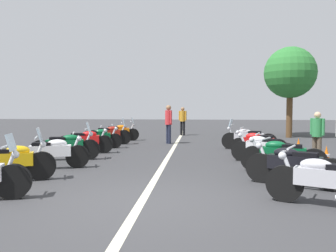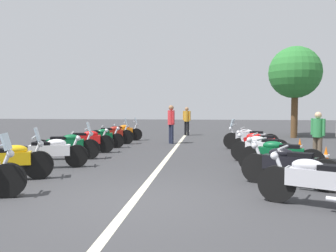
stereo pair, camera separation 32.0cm
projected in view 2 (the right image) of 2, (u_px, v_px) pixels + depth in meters
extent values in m
plane|color=#38383A|center=(134.00, 201.00, 6.10)|extent=(80.00, 80.00, 0.00)
cube|color=beige|center=(170.00, 154.00, 12.05)|extent=(24.51, 0.16, 0.01)
cylinder|color=black|center=(8.00, 180.00, 6.31)|extent=(0.31, 0.67, 0.65)
cylinder|color=silver|center=(4.00, 165.00, 6.28)|extent=(0.14, 0.30, 0.58)
cylinder|color=silver|center=(2.00, 145.00, 6.25)|extent=(0.61, 0.20, 0.04)
sphere|color=silver|center=(10.00, 154.00, 6.29)|extent=(0.14, 0.14, 0.14)
cube|color=silver|center=(6.00, 142.00, 6.26)|extent=(0.38, 0.21, 0.32)
cylinder|color=black|center=(39.00, 165.00, 7.93)|extent=(0.38, 0.67, 0.67)
cube|color=#EAB214|center=(8.00, 159.00, 7.75)|extent=(0.64, 1.06, 0.30)
ellipsoid|color=#EAB214|center=(16.00, 150.00, 7.78)|extent=(0.43, 0.58, 0.22)
cylinder|color=silver|center=(36.00, 153.00, 7.90)|extent=(0.17, 0.30, 0.58)
cylinder|color=silver|center=(34.00, 137.00, 7.87)|extent=(0.59, 0.27, 0.04)
sphere|color=silver|center=(41.00, 144.00, 7.92)|extent=(0.14, 0.14, 0.14)
cube|color=silver|center=(37.00, 134.00, 7.89)|extent=(0.38, 0.25, 0.32)
cylinder|color=black|center=(77.00, 156.00, 9.49)|extent=(0.33, 0.65, 0.64)
cylinder|color=black|center=(22.00, 158.00, 9.20)|extent=(0.33, 0.65, 0.64)
cube|color=white|center=(50.00, 150.00, 9.33)|extent=(0.61, 1.12, 0.30)
ellipsoid|color=white|center=(56.00, 143.00, 9.36)|extent=(0.41, 0.58, 0.22)
cube|color=black|center=(41.00, 144.00, 9.28)|extent=(0.40, 0.54, 0.12)
cylinder|color=silver|center=(74.00, 145.00, 9.46)|extent=(0.16, 0.30, 0.58)
cylinder|color=silver|center=(73.00, 133.00, 9.43)|extent=(0.60, 0.23, 0.04)
sphere|color=silver|center=(78.00, 138.00, 9.47)|extent=(0.14, 0.14, 0.14)
cylinder|color=silver|center=(35.00, 160.00, 9.44)|extent=(0.25, 0.55, 0.08)
cylinder|color=black|center=(90.00, 149.00, 10.97)|extent=(0.29, 0.67, 0.66)
cylinder|color=black|center=(41.00, 150.00, 10.79)|extent=(0.29, 0.67, 0.66)
cube|color=#0C592D|center=(66.00, 144.00, 10.87)|extent=(0.54, 1.19, 0.30)
ellipsoid|color=#0C592D|center=(71.00, 138.00, 10.88)|extent=(0.37, 0.57, 0.22)
cube|color=black|center=(59.00, 139.00, 10.84)|extent=(0.36, 0.53, 0.12)
cylinder|color=silver|center=(88.00, 140.00, 10.94)|extent=(0.13, 0.30, 0.58)
cylinder|color=silver|center=(86.00, 129.00, 10.92)|extent=(0.61, 0.18, 0.04)
sphere|color=silver|center=(91.00, 134.00, 10.94)|extent=(0.14, 0.14, 0.14)
cylinder|color=silver|center=(53.00, 152.00, 11.01)|extent=(0.20, 0.55, 0.08)
cube|color=silver|center=(89.00, 127.00, 10.92)|extent=(0.38, 0.20, 0.32)
cylinder|color=black|center=(105.00, 144.00, 12.49)|extent=(0.29, 0.68, 0.66)
cylinder|color=black|center=(66.00, 144.00, 12.33)|extent=(0.29, 0.68, 0.66)
cube|color=red|center=(86.00, 139.00, 12.40)|extent=(0.52, 1.10, 0.30)
ellipsoid|color=red|center=(91.00, 134.00, 12.41)|extent=(0.37, 0.57, 0.22)
cube|color=black|center=(80.00, 135.00, 12.36)|extent=(0.36, 0.53, 0.12)
cylinder|color=silver|center=(104.00, 136.00, 12.46)|extent=(0.13, 0.30, 0.58)
cylinder|color=silver|center=(102.00, 126.00, 12.44)|extent=(0.61, 0.18, 0.04)
sphere|color=silver|center=(106.00, 131.00, 12.46)|extent=(0.14, 0.14, 0.14)
cylinder|color=silver|center=(75.00, 146.00, 12.54)|extent=(0.20, 0.55, 0.08)
cylinder|color=black|center=(117.00, 141.00, 13.99)|extent=(0.31, 0.62, 0.61)
cylinder|color=black|center=(81.00, 141.00, 13.75)|extent=(0.31, 0.62, 0.61)
cube|color=#0C592D|center=(99.00, 137.00, 13.86)|extent=(0.58, 1.14, 0.30)
ellipsoid|color=#0C592D|center=(103.00, 132.00, 13.87)|extent=(0.40, 0.57, 0.22)
cube|color=black|center=(94.00, 132.00, 13.81)|extent=(0.38, 0.53, 0.12)
cylinder|color=silver|center=(115.00, 133.00, 13.96)|extent=(0.15, 0.30, 0.58)
cylinder|color=silver|center=(114.00, 125.00, 13.93)|extent=(0.61, 0.21, 0.04)
sphere|color=silver|center=(118.00, 129.00, 13.97)|extent=(0.14, 0.14, 0.14)
cylinder|color=silver|center=(89.00, 143.00, 13.98)|extent=(0.23, 0.55, 0.08)
cylinder|color=black|center=(127.00, 137.00, 15.44)|extent=(0.31, 0.68, 0.66)
cylinder|color=black|center=(96.00, 137.00, 15.24)|extent=(0.31, 0.68, 0.66)
cube|color=maroon|center=(111.00, 133.00, 15.33)|extent=(0.54, 1.08, 0.30)
ellipsoid|color=maroon|center=(115.00, 129.00, 15.34)|extent=(0.38, 0.57, 0.22)
cube|color=black|center=(106.00, 129.00, 15.29)|extent=(0.37, 0.53, 0.12)
cylinder|color=silver|center=(125.00, 130.00, 15.41)|extent=(0.14, 0.30, 0.58)
cylinder|color=silver|center=(124.00, 123.00, 15.39)|extent=(0.61, 0.20, 0.04)
sphere|color=silver|center=(128.00, 126.00, 15.42)|extent=(0.14, 0.14, 0.14)
cylinder|color=silver|center=(103.00, 139.00, 15.47)|extent=(0.22, 0.55, 0.08)
cube|color=silver|center=(126.00, 121.00, 15.39)|extent=(0.38, 0.21, 0.32)
cylinder|color=black|center=(136.00, 134.00, 17.14)|extent=(0.30, 0.63, 0.62)
cylinder|color=black|center=(106.00, 135.00, 16.91)|extent=(0.30, 0.63, 0.62)
cube|color=orange|center=(121.00, 131.00, 17.02)|extent=(0.58, 1.19, 0.30)
ellipsoid|color=orange|center=(125.00, 127.00, 17.03)|extent=(0.39, 0.57, 0.22)
cube|color=black|center=(117.00, 128.00, 16.97)|extent=(0.38, 0.53, 0.12)
cylinder|color=silver|center=(135.00, 129.00, 17.12)|extent=(0.15, 0.30, 0.58)
cylinder|color=silver|center=(134.00, 121.00, 17.09)|extent=(0.61, 0.21, 0.04)
sphere|color=silver|center=(137.00, 125.00, 17.12)|extent=(0.14, 0.14, 0.14)
cylinder|color=silver|center=(112.00, 136.00, 17.14)|extent=(0.22, 0.55, 0.08)
cube|color=silver|center=(136.00, 120.00, 17.10)|extent=(0.38, 0.21, 0.32)
cylinder|color=black|center=(277.00, 184.00, 6.01)|extent=(0.41, 0.65, 0.66)
cube|color=silver|center=(319.00, 178.00, 5.63)|extent=(0.71, 1.07, 0.30)
ellipsoid|color=silver|center=(308.00, 165.00, 5.72)|extent=(0.46, 0.58, 0.22)
cube|color=black|center=(334.00, 169.00, 5.50)|extent=(0.44, 0.55, 0.12)
cylinder|color=silver|center=(280.00, 168.00, 5.96)|extent=(0.19, 0.29, 0.58)
cylinder|color=silver|center=(283.00, 148.00, 5.92)|extent=(0.58, 0.31, 0.04)
sphere|color=silver|center=(274.00, 156.00, 6.01)|extent=(0.14, 0.14, 0.14)
cylinder|color=black|center=(256.00, 168.00, 7.55)|extent=(0.44, 0.65, 0.67)
cylinder|color=black|center=(327.00, 175.00, 6.73)|extent=(0.44, 0.65, 0.67)
cube|color=black|center=(290.00, 163.00, 7.13)|extent=(0.76, 1.10, 0.30)
ellipsoid|color=black|center=(281.00, 153.00, 7.22)|extent=(0.47, 0.58, 0.22)
cube|color=black|center=(301.00, 155.00, 7.00)|extent=(0.45, 0.55, 0.12)
cylinder|color=silver|center=(259.00, 155.00, 7.50)|extent=(0.20, 0.29, 0.58)
cylinder|color=silver|center=(261.00, 139.00, 7.46)|extent=(0.57, 0.33, 0.04)
sphere|color=silver|center=(255.00, 146.00, 7.55)|extent=(0.14, 0.14, 0.14)
cylinder|color=silver|center=(309.00, 180.00, 6.76)|extent=(0.33, 0.52, 0.08)
cylinder|color=black|center=(251.00, 159.00, 8.89)|extent=(0.34, 0.68, 0.67)
cylinder|color=black|center=(312.00, 163.00, 8.27)|extent=(0.34, 0.68, 0.67)
cube|color=#0C592D|center=(280.00, 154.00, 8.57)|extent=(0.62, 1.15, 0.30)
ellipsoid|color=#0C592D|center=(273.00, 145.00, 8.63)|extent=(0.41, 0.58, 0.22)
cube|color=black|center=(290.00, 147.00, 8.47)|extent=(0.40, 0.54, 0.12)
cylinder|color=silver|center=(253.00, 148.00, 8.85)|extent=(0.16, 0.30, 0.58)
cylinder|color=silver|center=(255.00, 134.00, 8.81)|extent=(0.60, 0.23, 0.04)
sphere|color=silver|center=(249.00, 140.00, 8.88)|extent=(0.14, 0.14, 0.14)
cylinder|color=silver|center=(298.00, 167.00, 8.24)|extent=(0.25, 0.55, 0.08)
cylinder|color=black|center=(241.00, 151.00, 10.59)|extent=(0.36, 0.64, 0.63)
cylinder|color=black|center=(286.00, 154.00, 9.96)|extent=(0.36, 0.64, 0.63)
cube|color=white|center=(263.00, 147.00, 10.26)|extent=(0.63, 1.06, 0.30)
ellipsoid|color=white|center=(257.00, 140.00, 10.33)|extent=(0.43, 0.58, 0.22)
cube|color=black|center=(271.00, 141.00, 10.15)|extent=(0.42, 0.54, 0.12)
cylinder|color=silver|center=(243.00, 142.00, 10.54)|extent=(0.17, 0.30, 0.58)
cylinder|color=silver|center=(244.00, 130.00, 10.50)|extent=(0.59, 0.26, 0.04)
sphere|color=silver|center=(240.00, 135.00, 10.58)|extent=(0.14, 0.14, 0.14)
cylinder|color=silver|center=(276.00, 157.00, 9.93)|extent=(0.27, 0.54, 0.08)
cylinder|color=black|center=(240.00, 146.00, 11.94)|extent=(0.31, 0.62, 0.61)
cylinder|color=black|center=(280.00, 148.00, 11.41)|extent=(0.31, 0.62, 0.61)
cube|color=red|center=(259.00, 142.00, 11.66)|extent=(0.56, 1.07, 0.30)
ellipsoid|color=red|center=(254.00, 136.00, 11.72)|extent=(0.40, 0.57, 0.22)
cube|color=black|center=(266.00, 137.00, 11.57)|extent=(0.39, 0.53, 0.12)
cylinder|color=silver|center=(241.00, 138.00, 11.90)|extent=(0.15, 0.30, 0.58)
cylinder|color=silver|center=(243.00, 128.00, 11.86)|extent=(0.61, 0.21, 0.04)
sphere|color=silver|center=(238.00, 132.00, 11.93)|extent=(0.14, 0.14, 0.14)
cylinder|color=silver|center=(271.00, 151.00, 11.35)|extent=(0.23, 0.55, 0.08)
cylinder|color=black|center=(232.00, 141.00, 13.60)|extent=(0.33, 0.68, 0.67)
cylinder|color=black|center=(270.00, 142.00, 13.01)|extent=(0.33, 0.68, 0.67)
cube|color=silver|center=(251.00, 137.00, 13.30)|extent=(0.60, 1.18, 0.30)
ellipsoid|color=silver|center=(246.00, 132.00, 13.36)|extent=(0.40, 0.57, 0.22)
cube|color=black|center=(256.00, 133.00, 13.20)|extent=(0.39, 0.53, 0.12)
cylinder|color=silver|center=(233.00, 134.00, 13.56)|extent=(0.15, 0.30, 0.58)
cylinder|color=silver|center=(234.00, 125.00, 13.53)|extent=(0.61, 0.22, 0.04)
sphere|color=silver|center=(231.00, 129.00, 13.60)|extent=(0.14, 0.14, 0.14)
cylinder|color=silver|center=(262.00, 145.00, 12.97)|extent=(0.23, 0.55, 0.08)
cube|color=silver|center=(232.00, 123.00, 13.56)|extent=(0.38, 0.22, 0.32)
cube|color=orange|center=(300.00, 155.00, 11.75)|extent=(0.36, 0.36, 0.03)
cone|color=orange|center=(300.00, 147.00, 11.73)|extent=(0.26, 0.26, 0.60)
cylinder|color=white|center=(300.00, 146.00, 11.73)|extent=(0.19, 0.19, 0.07)
cube|color=orange|center=(326.00, 167.00, 9.42)|extent=(0.36, 0.36, 0.03)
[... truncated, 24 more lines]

